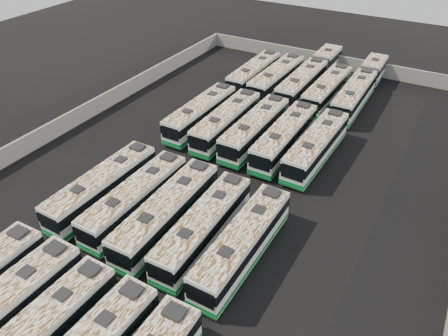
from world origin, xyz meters
TOP-DOWN VIEW (x-y plane):
  - ground at (0.00, 0.00)m, footprint 140.00×140.00m
  - perimeter_wall at (0.00, 0.00)m, footprint 45.20×73.20m
  - bus_midfront_far_left at (-8.47, -8.37)m, footprint 2.96×12.90m
  - bus_midfront_left at (-4.62, -8.21)m, footprint 2.75×12.68m
  - bus_midfront_center at (-0.90, -8.42)m, footprint 3.10×13.33m
  - bus_midfront_right at (2.79, -8.30)m, footprint 2.96×12.72m
  - bus_midfront_far_right at (6.62, -8.46)m, footprint 2.76×12.87m
  - bus_midback_far_left at (-8.46, 9.05)m, footprint 2.86×12.83m
  - bus_midback_left at (-4.64, 8.77)m, footprint 2.89×12.94m
  - bus_midback_center at (-0.86, 8.84)m, footprint 2.80×13.09m
  - bus_midback_right at (2.87, 8.79)m, footprint 2.79×13.09m
  - bus_midback_far_right at (6.62, 8.78)m, footprint 3.07×13.07m
  - bus_back_far_left at (-8.38, 23.61)m, footprint 2.70×12.70m
  - bus_back_left at (-4.70, 23.44)m, footprint 3.08×13.28m
  - bus_back_center at (-0.90, 27.14)m, footprint 2.83×20.42m
  - bus_back_right at (2.83, 23.49)m, footprint 2.93×12.83m
  - bus_back_far_right at (6.57, 26.88)m, footprint 2.90×20.12m

SIDE VIEW (x-z plane):
  - ground at x=0.00m, z-range 0.00..0.00m
  - perimeter_wall at x=0.00m, z-range 0.00..2.20m
  - bus_midfront_left at x=-4.62m, z-range 0.04..3.61m
  - bus_midfront_right at x=2.79m, z-range 0.04..3.61m
  - bus_back_far_left at x=-8.38m, z-range 0.04..3.62m
  - bus_back_right at x=2.83m, z-range 0.04..3.65m
  - bus_midback_far_left at x=-8.46m, z-range 0.04..3.65m
  - bus_midfront_far_left at x=-8.47m, z-range 0.04..3.66m
  - bus_midfront_far_right at x=6.62m, z-range 0.04..3.67m
  - bus_midback_left at x=-4.64m, z-range 0.04..3.68m
  - bus_back_far_right at x=6.57m, z-range 0.04..3.68m
  - bus_midback_far_right at x=6.62m, z-range 0.04..3.71m
  - bus_midback_center at x=-0.86m, z-range 0.04..3.73m
  - bus_midback_right at x=2.87m, z-range 0.04..3.73m
  - bus_back_center at x=-0.90m, z-range 0.04..3.74m
  - bus_back_left at x=-4.70m, z-range 0.04..3.77m
  - bus_midfront_center at x=-0.90m, z-range 0.04..3.79m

